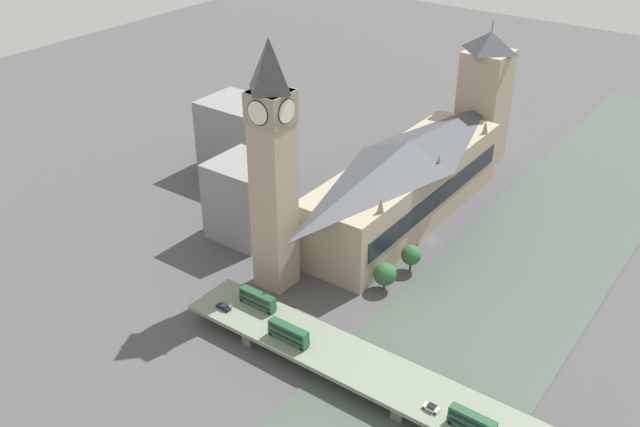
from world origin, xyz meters
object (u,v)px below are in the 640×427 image
at_px(car_northbound_mid, 431,407).
at_px(clock_tower, 273,162).
at_px(double_decker_bus_rear, 289,333).
at_px(car_northbound_lead, 224,307).
at_px(road_bridge, 411,391).
at_px(double_decker_bus_mid, 472,422).
at_px(parliament_hall, 406,181).
at_px(victoria_tower, 484,98).
at_px(double_decker_bus_lead, 258,299).

bearing_deg(car_northbound_mid, clock_tower, -20.53).
relative_size(double_decker_bus_rear, car_northbound_lead, 2.75).
bearing_deg(double_decker_bus_rear, road_bridge, -174.31).
relative_size(road_bridge, double_decker_bus_mid, 11.87).
distance_m(parliament_hall, road_bridge, 91.78).
height_order(clock_tower, victoria_tower, clock_tower).
relative_size(double_decker_bus_lead, double_decker_bus_rear, 0.97).
height_order(clock_tower, double_decker_bus_rear, clock_tower).
height_order(road_bridge, double_decker_bus_mid, double_decker_bus_mid).
height_order(victoria_tower, road_bridge, victoria_tower).
bearing_deg(victoria_tower, car_northbound_mid, 110.99).
xyz_separation_m(parliament_hall, road_bridge, (-47.10, 78.07, -10.44)).
xyz_separation_m(road_bridge, double_decker_bus_rear, (34.78, 3.46, 3.69)).
bearing_deg(car_northbound_lead, road_bridge, -176.68).
bearing_deg(victoria_tower, parliament_hall, 90.05).
xyz_separation_m(victoria_tower, double_decker_bus_mid, (-64.66, 142.10, -18.70)).
relative_size(parliament_hall, car_northbound_mid, 25.00).
distance_m(road_bridge, double_decker_bus_rear, 35.14).
bearing_deg(car_northbound_mid, double_decker_bus_mid, 177.75).
bearing_deg(double_decker_bus_mid, double_decker_bus_lead, -5.92).
relative_size(road_bridge, double_decker_bus_rear, 11.15).
bearing_deg(double_decker_bus_lead, car_northbound_mid, 173.44).
distance_m(double_decker_bus_mid, double_decker_bus_rear, 52.28).
xyz_separation_m(clock_tower, double_decker_bus_rear, (-24.10, 24.74, -32.88)).
height_order(parliament_hall, victoria_tower, victoria_tower).
bearing_deg(car_northbound_lead, double_decker_bus_rear, 179.74).
bearing_deg(double_decker_bus_mid, parliament_hall, -51.75).
distance_m(clock_tower, double_decker_bus_mid, 86.86).
bearing_deg(car_northbound_lead, double_decker_bus_mid, 179.60).
height_order(clock_tower, car_northbound_mid, clock_tower).
distance_m(parliament_hall, car_northbound_mid, 98.37).
distance_m(car_northbound_lead, car_northbound_mid, 65.07).
xyz_separation_m(road_bridge, double_decker_bus_lead, (51.00, -3.21, 3.55)).
xyz_separation_m(clock_tower, road_bridge, (-58.88, 21.27, -36.57)).
relative_size(double_decker_bus_mid, car_northbound_lead, 2.59).
bearing_deg(clock_tower, parliament_hall, -101.71).
xyz_separation_m(double_decker_bus_lead, double_decker_bus_mid, (-68.50, 7.10, 0.20)).
bearing_deg(clock_tower, car_northbound_mid, 159.47).
distance_m(parliament_hall, car_northbound_lead, 82.60).
bearing_deg(car_northbound_mid, victoria_tower, -69.01).
relative_size(victoria_tower, double_decker_bus_lead, 4.91).
height_order(parliament_hall, clock_tower, clock_tower).
xyz_separation_m(road_bridge, double_decker_bus_mid, (-17.50, 3.89, 3.75)).
bearing_deg(road_bridge, parliament_hall, -58.90).
relative_size(parliament_hall, victoria_tower, 1.67).
relative_size(victoria_tower, road_bridge, 0.43).
bearing_deg(double_decker_bus_lead, car_northbound_lead, 43.79).
height_order(road_bridge, car_northbound_lead, car_northbound_lead).
relative_size(double_decker_bus_mid, double_decker_bus_rear, 0.94).
xyz_separation_m(parliament_hall, double_decker_bus_rear, (-12.33, 81.54, -6.74)).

